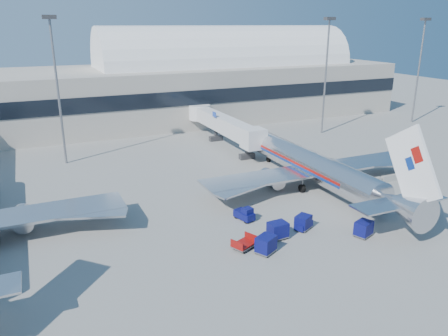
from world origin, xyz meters
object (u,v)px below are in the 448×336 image
mast_west (55,70)px  cart_train_b (278,230)px  mast_far_east (421,55)px  cart_solo_near (364,228)px  jetbridge_near (221,123)px  barrier_mid (390,178)px  tug_right (377,206)px  cart_solo_far (424,206)px  cart_train_a (303,222)px  barrier_near (372,181)px  tug_left (245,214)px  cart_train_c (266,244)px  barrier_far (407,175)px  ramp_worker (429,209)px  tug_lead (303,224)px  cart_open_red (244,245)px  mast_east (327,59)px  airliner_main (315,167)px

mast_west → cart_train_b: mast_west is taller
mast_far_east → cart_solo_near: 64.56m
jetbridge_near → barrier_mid: size_ratio=9.17×
tug_right → cart_solo_far: 5.43m
jetbridge_near → cart_solo_near: bearing=-92.1°
barrier_mid → cart_train_a: size_ratio=1.32×
barrier_near → cart_train_a: (-16.77, -7.85, 0.41)m
barrier_near → mast_west: bearing=143.6°
tug_left → cart_train_c: 7.72m
barrier_far → barrier_mid: bearing=180.0°
cart_train_b → ramp_worker: size_ratio=1.26×
barrier_mid → barrier_far: bearing=0.0°
jetbridge_near → mast_west: size_ratio=1.22×
tug_lead → tug_right: size_ratio=1.03×
barrier_near → tug_lead: bearing=-154.8°
tug_lead → cart_train_c: cart_train_c is taller
barrier_mid → barrier_near: bearing=180.0°
jetbridge_near → mast_far_east: mast_far_east is taller
tug_right → cart_train_c: size_ratio=0.96×
cart_open_red → tug_left: bearing=38.3°
mast_west → tug_lead: (21.22, -35.91, -14.14)m
mast_west → mast_far_east: 75.00m
mast_east → cart_train_a: mast_east is taller
mast_west → barrier_mid: (41.30, -28.00, -14.34)m
cart_train_a → ramp_worker: bearing=-39.7°
jetbridge_near → cart_train_c: bearing=-107.7°
airliner_main → jetbridge_near: airliner_main is taller
barrier_far → cart_solo_far: cart_solo_far is taller
cart_train_a → cart_solo_far: (15.54, -2.18, 0.05)m
barrier_far → cart_open_red: size_ratio=1.08×
barrier_near → cart_train_b: cart_train_b is taller
mast_east → cart_open_red: (-36.59, -37.06, -14.35)m
barrier_near → barrier_mid: bearing=0.0°
barrier_mid → cart_solo_far: 11.01m
jetbridge_near → tug_right: (4.50, -36.09, -3.29)m
airliner_main → jetbridge_near: 26.43m
barrier_near → cart_open_red: 26.20m
mast_west → mast_east: bearing=0.0°
tug_lead → cart_train_b: bearing=164.1°
barrier_near → cart_solo_near: 16.76m
mast_west → ramp_worker: size_ratio=13.43×
cart_train_b → cart_train_c: (-2.63, -2.15, -0.02)m
tug_left → cart_train_b: (1.11, -5.42, 0.22)m
barrier_near → cart_solo_far: cart_solo_far is taller
cart_train_c → cart_solo_far: cart_train_c is taller
barrier_far → cart_train_c: size_ratio=1.21×
barrier_mid → jetbridge_near: bearing=115.4°
jetbridge_near → tug_lead: jetbridge_near is taller
tug_right → cart_solo_far: bearing=1.0°
barrier_mid → tug_right: tug_right is taller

